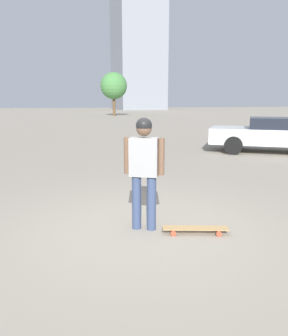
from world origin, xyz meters
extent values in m
plane|color=gray|center=(0.00, 0.00, 0.00)|extent=(220.00, 220.00, 0.00)
cylinder|color=#38476B|center=(0.10, -0.05, 0.41)|extent=(0.14, 0.14, 0.82)
cylinder|color=#38476B|center=(-0.10, 0.05, 0.41)|extent=(0.14, 0.14, 0.82)
cube|color=#999999|center=(0.00, 0.00, 1.11)|extent=(0.46, 0.38, 0.57)
cylinder|color=brown|center=(0.22, -0.12, 1.12)|extent=(0.09, 0.09, 0.54)
cylinder|color=brown|center=(-0.22, 0.12, 1.12)|extent=(0.09, 0.09, 0.54)
sphere|color=brown|center=(0.00, 0.00, 1.52)|extent=(0.22, 0.22, 0.22)
sphere|color=black|center=(0.00, 0.00, 1.56)|extent=(0.23, 0.23, 0.23)
cube|color=tan|center=(-0.67, 0.39, 0.08)|extent=(0.97, 0.46, 0.01)
cylinder|color=#D14C33|center=(-0.33, 0.39, 0.04)|extent=(0.08, 0.05, 0.08)
cylinder|color=#D14C33|center=(-0.39, 0.19, 0.04)|extent=(0.08, 0.05, 0.08)
cylinder|color=#D14C33|center=(-0.95, 0.59, 0.04)|extent=(0.08, 0.05, 0.08)
cylinder|color=#D14C33|center=(-1.01, 0.39, 0.04)|extent=(0.08, 0.05, 0.08)
cube|color=silver|center=(-6.96, -5.95, 0.63)|extent=(5.04, 4.25, 0.59)
cube|color=#1E232D|center=(-7.06, -5.88, 1.12)|extent=(2.74, 2.62, 0.40)
cylinder|color=black|center=(-5.20, -5.99, 0.33)|extent=(0.66, 0.54, 0.67)
cylinder|color=black|center=(-6.26, -7.56, 0.33)|extent=(0.66, 0.54, 0.67)
cube|color=gray|center=(-21.75, -78.98, 20.97)|extent=(11.19, 14.51, 41.95)
cylinder|color=brown|center=(-7.88, -41.28, 1.41)|extent=(0.39, 0.39, 2.82)
sphere|color=#478442|center=(-7.88, -41.28, 4.11)|extent=(3.67, 3.67, 3.67)
camera|label=1|loc=(1.34, 4.51, 1.89)|focal=35.00mm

